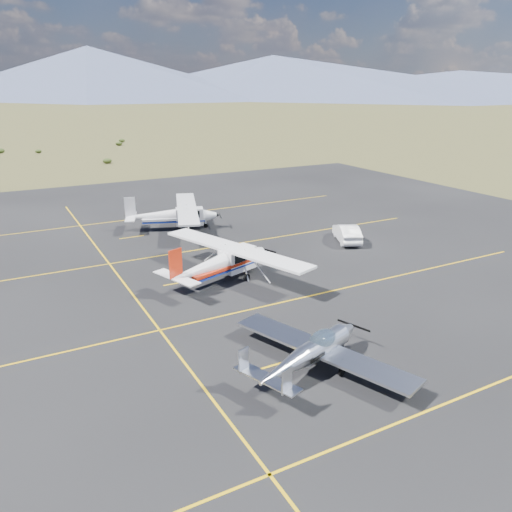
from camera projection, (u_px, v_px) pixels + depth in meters
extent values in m
plane|color=#383D1C|center=(284.00, 321.00, 25.75)|extent=(1600.00, 1600.00, 0.00)
cube|color=black|center=(227.00, 277.00, 31.58)|extent=(72.00, 72.00, 0.02)
cube|color=#BBBDC2|center=(322.00, 349.00, 21.50)|extent=(4.30, 8.77, 0.12)
ellipsoid|color=#99BFD8|center=(322.00, 340.00, 21.35)|extent=(1.82, 1.41, 0.80)
cube|color=#BBBDC2|center=(267.00, 379.00, 18.87)|extent=(1.63, 2.99, 0.06)
cube|color=#BBBDC2|center=(287.00, 381.00, 17.95)|extent=(0.53, 0.24, 0.98)
cube|color=#BBBDC2|center=(244.00, 360.00, 19.31)|extent=(0.53, 0.24, 0.98)
cylinder|color=black|center=(341.00, 347.00, 22.78)|extent=(0.34, 0.19, 0.33)
cylinder|color=black|center=(342.00, 372.00, 20.79)|extent=(0.40, 0.23, 0.39)
cylinder|color=black|center=(297.00, 353.00, 22.28)|extent=(0.40, 0.23, 0.39)
cube|color=white|center=(238.00, 259.00, 31.54)|extent=(2.56, 1.88, 1.41)
cube|color=white|center=(235.00, 249.00, 31.16)|extent=(5.27, 11.37, 0.15)
cube|color=black|center=(237.00, 255.00, 31.45)|extent=(1.98, 1.72, 0.57)
cube|color=red|center=(222.00, 266.00, 30.64)|extent=(5.33, 2.85, 0.19)
cube|color=red|center=(176.00, 263.00, 27.82)|extent=(0.86, 0.36, 1.67)
cube|color=white|center=(176.00, 277.00, 28.09)|extent=(1.83, 3.41, 0.06)
cylinder|color=black|center=(252.00, 267.00, 32.78)|extent=(0.39, 0.22, 0.38)
cylinder|color=black|center=(247.00, 277.00, 30.91)|extent=(0.48, 0.28, 0.46)
cylinder|color=black|center=(222.00, 269.00, 32.31)|extent=(0.48, 0.28, 0.46)
cube|color=silver|center=(190.00, 216.00, 41.86)|extent=(2.51, 1.84, 1.38)
cube|color=silver|center=(187.00, 208.00, 41.60)|extent=(5.13, 11.16, 0.14)
cube|color=black|center=(189.00, 213.00, 41.77)|extent=(1.94, 1.68, 0.56)
cube|color=silver|center=(174.00, 218.00, 41.69)|extent=(5.23, 2.78, 0.18)
cube|color=silver|center=(130.00, 207.00, 40.80)|extent=(0.85, 0.35, 1.64)
cube|color=silver|center=(131.00, 217.00, 41.06)|extent=(1.78, 3.35, 0.06)
cylinder|color=black|center=(206.00, 226.00, 42.36)|extent=(0.38, 0.22, 0.37)
cylinder|color=black|center=(187.00, 230.00, 41.09)|extent=(0.47, 0.27, 0.45)
cylinder|color=black|center=(186.00, 223.00, 43.09)|extent=(0.47, 0.27, 0.45)
imported|color=silver|center=(347.00, 233.00, 38.54)|extent=(3.05, 4.39, 1.37)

